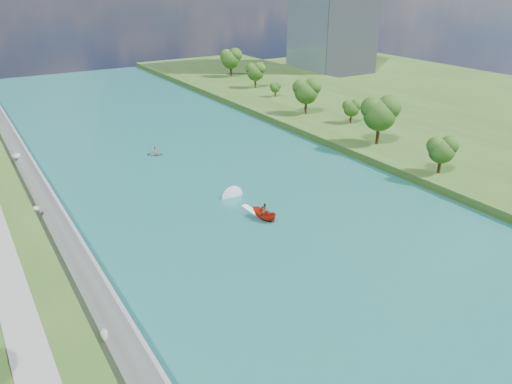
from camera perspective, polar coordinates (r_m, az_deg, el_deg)
ground at (r=63.07m, az=5.26°, el=-6.15°), size 260.00×260.00×0.00m
river_water at (r=78.17m, az=-3.49°, el=0.06°), size 55.00×240.00×0.10m
berm_east at (r=108.82m, az=20.18°, el=5.85°), size 44.00×240.00×1.50m
riprap_bank at (r=69.28m, az=-22.23°, el=-3.40°), size 4.69×236.00×4.39m
trees_east at (r=113.50m, az=8.78°, el=10.51°), size 17.70×140.64×10.94m
motorboat at (r=70.00m, az=0.26°, el=-2.14°), size 3.60×18.98×2.23m
raft at (r=95.68m, az=-11.42°, el=4.36°), size 3.59×3.43×1.61m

